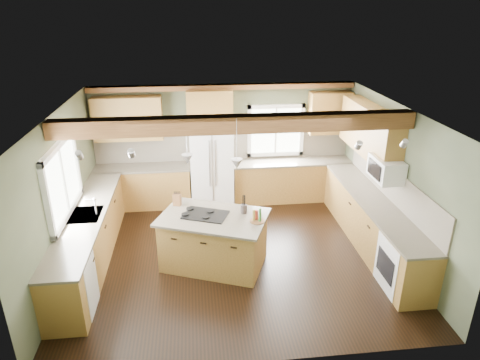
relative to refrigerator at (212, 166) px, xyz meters
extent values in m
plane|color=black|center=(0.30, -2.12, -0.90)|extent=(5.60, 5.60, 0.00)
plane|color=silver|center=(0.30, -2.12, 1.70)|extent=(5.60, 5.60, 0.00)
plane|color=#3F4733|center=(0.30, 0.38, 0.40)|extent=(5.60, 0.00, 5.60)
plane|color=#3F4733|center=(-2.50, -2.12, 0.40)|extent=(0.00, 5.00, 5.00)
plane|color=#3F4733|center=(3.10, -2.12, 0.40)|extent=(0.00, 5.00, 5.00)
cube|color=#4C2B15|center=(0.30, -2.37, 1.57)|extent=(5.55, 0.26, 0.26)
cube|color=#4C2B15|center=(0.30, 0.28, 1.64)|extent=(5.55, 0.20, 0.10)
cube|color=brown|center=(0.30, 0.36, 0.31)|extent=(5.58, 0.03, 0.58)
cube|color=brown|center=(3.08, -2.07, 0.31)|extent=(0.03, 3.70, 0.58)
cube|color=brown|center=(-1.49, 0.08, -0.46)|extent=(2.02, 0.60, 0.88)
cube|color=#453F32|center=(-1.49, 0.08, 0.00)|extent=(2.06, 0.64, 0.04)
cube|color=brown|center=(1.79, 0.08, -0.46)|extent=(2.62, 0.60, 0.88)
cube|color=#453F32|center=(1.79, 0.08, 0.00)|extent=(2.66, 0.64, 0.04)
cube|color=brown|center=(-2.20, -2.07, -0.46)|extent=(0.60, 3.70, 0.88)
cube|color=#453F32|center=(-2.20, -2.07, 0.00)|extent=(0.64, 3.74, 0.04)
cube|color=brown|center=(2.80, -2.07, -0.46)|extent=(0.60, 3.70, 0.88)
cube|color=#453F32|center=(2.80, -2.07, 0.00)|extent=(0.64, 3.74, 0.04)
cube|color=brown|center=(-1.69, 0.21, 1.05)|extent=(1.40, 0.35, 0.90)
cube|color=brown|center=(0.00, 0.21, 1.25)|extent=(0.96, 0.35, 0.70)
cube|color=brown|center=(2.92, -1.22, 1.05)|extent=(0.35, 2.20, 0.90)
cube|color=brown|center=(2.60, 0.21, 1.05)|extent=(0.90, 0.35, 0.90)
cube|color=white|center=(-2.48, -2.07, 0.65)|extent=(0.04, 1.60, 1.05)
cube|color=white|center=(1.45, 0.36, 0.65)|extent=(1.10, 0.04, 1.00)
cube|color=#262628|center=(-2.20, -2.07, 0.01)|extent=(0.50, 0.65, 0.03)
cylinder|color=#B2B2B7|center=(-2.02, -2.07, 0.15)|extent=(0.02, 0.02, 0.28)
cube|color=white|center=(-2.19, -3.37, -0.47)|extent=(0.60, 0.60, 0.84)
cube|color=white|center=(2.79, -3.37, -0.47)|extent=(0.60, 0.72, 0.84)
cube|color=white|center=(2.88, -2.17, 0.65)|extent=(0.40, 0.70, 0.38)
cone|color=#B2B2B7|center=(-0.47, -2.22, 0.98)|extent=(0.18, 0.18, 0.16)
cone|color=#B2B2B7|center=(0.28, -2.52, 0.98)|extent=(0.18, 0.18, 0.16)
cube|color=white|center=(0.00, 0.00, 0.00)|extent=(0.90, 0.74, 1.80)
cube|color=olive|center=(-0.09, -2.37, -0.46)|extent=(1.87, 1.52, 0.88)
cube|color=#453F32|center=(-0.09, -2.37, 0.00)|extent=(2.01, 1.66, 0.04)
cube|color=black|center=(-0.22, -2.32, 0.03)|extent=(0.83, 0.69, 0.02)
cube|color=brown|center=(-0.69, -1.89, 0.13)|extent=(0.15, 0.14, 0.21)
cylinder|color=#483E39|center=(0.42, -2.30, 0.09)|extent=(0.15, 0.15, 0.15)
camera|label=1|loc=(-0.35, -8.63, 3.29)|focal=32.00mm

